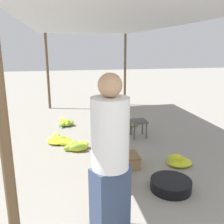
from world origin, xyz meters
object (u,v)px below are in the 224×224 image
banana_pile_left_0 (76,146)px  banana_pile_right_0 (177,161)px  banana_pile_left_1 (59,140)px  crate_mid (127,161)px  basin_black (171,185)px  banana_pile_right_1 (128,122)px  banana_pile_right_2 (115,108)px  banana_pile_left_2 (66,123)px  vendor_foreground (110,158)px  crate_near (109,183)px  stool (139,124)px

banana_pile_left_0 → banana_pile_right_0: bearing=-31.1°
banana_pile_left_0 → banana_pile_left_1: 0.55m
banana_pile_left_1 → crate_mid: crate_mid is taller
basin_black → banana_pile_left_1: (-1.54, 2.12, -0.01)m
basin_black → banana_pile_right_1: 3.01m
banana_pile_left_0 → banana_pile_right_2: size_ratio=1.29×
banana_pile_right_0 → crate_mid: crate_mid is taller
basin_black → crate_mid: 0.91m
banana_pile_left_2 → crate_mid: size_ratio=1.10×
banana_pile_left_1 → banana_pile_right_0: banana_pile_right_0 is taller
vendor_foreground → crate_near: size_ratio=4.49×
crate_mid → banana_pile_right_1: bearing=74.5°
stool → banana_pile_left_1: (-1.73, 0.00, -0.25)m
banana_pile_left_1 → banana_pile_right_0: bearing=-36.0°
banana_pile_left_1 → crate_near: 2.05m
banana_pile_left_0 → vendor_foreground: bearing=-85.1°
banana_pile_right_2 → stool: bearing=-90.3°
banana_pile_left_1 → banana_pile_right_2: 3.03m
banana_pile_right_0 → banana_pile_right_2: banana_pile_right_0 is taller
banana_pile_right_0 → crate_near: banana_pile_right_0 is taller
stool → vendor_foreground: bearing=-113.0°
banana_pile_right_1 → banana_pile_left_0: bearing=-136.5°
banana_pile_left_0 → banana_pile_left_2: banana_pile_left_2 is taller
banana_pile_left_0 → crate_near: (0.37, -1.49, 0.02)m
banana_pile_right_1 → crate_near: size_ratio=1.49×
stool → crate_near: stool is taller
banana_pile_left_2 → banana_pile_right_0: 3.13m
vendor_foreground → stool: vendor_foreground is taller
crate_near → crate_mid: bearing=55.9°
banana_pile_left_1 → banana_pile_right_2: banana_pile_right_2 is taller
banana_pile_right_2 → crate_mid: bearing=-99.5°
vendor_foreground → basin_black: size_ratio=3.01×
vendor_foreground → banana_pile_left_1: (-0.53, 2.82, -0.83)m
stool → crate_near: (-1.04, -1.93, -0.21)m
banana_pile_right_2 → crate_near: (-1.05, -4.41, 0.02)m
banana_pile_right_1 → crate_mid: (-0.61, -2.20, 0.02)m
stool → banana_pile_left_2: stool is taller
basin_black → banana_pile_right_2: 4.60m
banana_pile_left_1 → banana_pile_right_1: 1.94m
banana_pile_right_0 → vendor_foreground: bearing=-136.0°
stool → banana_pile_left_0: stool is taller
basin_black → banana_pile_right_1: (0.18, 3.01, 0.01)m
banana_pile_left_0 → banana_pile_left_2: size_ratio=1.24×
crate_near → crate_mid: size_ratio=0.97×
banana_pile_right_2 → basin_black: bearing=-92.6°
banana_pile_left_0 → banana_pile_right_1: (1.39, 1.33, 0.01)m
stool → banana_pile_left_0: size_ratio=0.71×
stool → banana_pile_left_0: (-1.40, -0.44, -0.24)m
banana_pile_left_1 → banana_pile_right_2: bearing=54.9°
vendor_foreground → crate_mid: 1.79m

